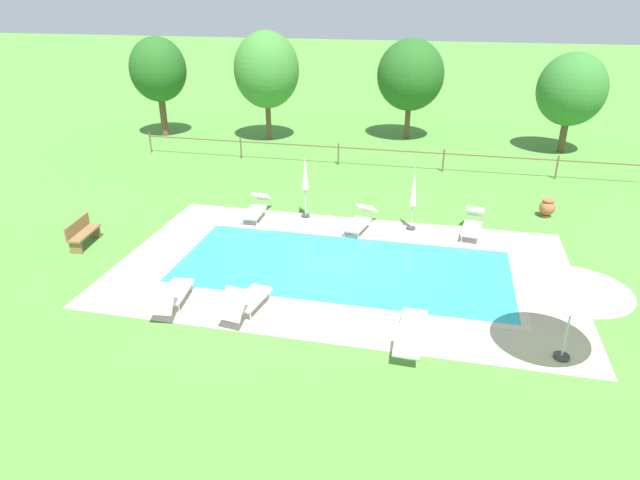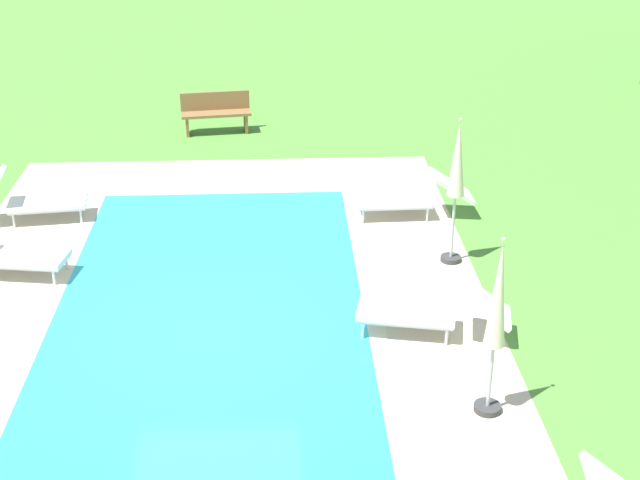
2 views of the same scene
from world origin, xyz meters
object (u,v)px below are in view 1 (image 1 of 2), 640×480
sun_lounger_north_far (360,220)px  tree_centre (267,70)px  patio_umbrella_closed_row_mid_west (414,192)px  patio_umbrella_open_foreground (578,282)px  sun_lounger_north_end (246,300)px  terracotta_urn_near_fence (547,208)px  wooden_bench_lawn_side (82,232)px  tree_west_mid (572,90)px  sun_lounger_south_near_corner (473,224)px  tree_east_mid (410,75)px  patio_umbrella_closed_row_west (305,178)px  sun_lounger_north_near_steps (256,208)px  tree_far_west (158,70)px  sun_lounger_north_mid (411,329)px  sun_lounger_south_mid (172,294)px

sun_lounger_north_far → tree_centre: 13.79m
sun_lounger_north_far → patio_umbrella_closed_row_mid_west: patio_umbrella_closed_row_mid_west is taller
patio_umbrella_open_foreground → tree_centre: size_ratio=0.40×
sun_lounger_north_end → terracotta_urn_near_fence: (8.54, 8.77, -0.03)m
wooden_bench_lawn_side → tree_west_mid: bearing=42.2°
patio_umbrella_open_foreground → wooden_bench_lawn_side: bearing=168.1°
sun_lounger_north_far → sun_lounger_south_near_corner: bearing=7.1°
tree_east_mid → tree_centre: bearing=-165.3°
sun_lounger_south_near_corner → patio_umbrella_closed_row_west: (-5.96, 0.23, 1.15)m
sun_lounger_north_far → patio_umbrella_open_foreground: (5.66, -6.30, 1.62)m
wooden_bench_lawn_side → tree_east_mid: 19.26m
tree_centre → sun_lounger_north_near_steps: bearing=-74.7°
patio_umbrella_closed_row_mid_west → tree_west_mid: 13.77m
wooden_bench_lawn_side → terracotta_urn_near_fence: bearing=21.5°
patio_umbrella_open_foreground → terracotta_urn_near_fence: patio_umbrella_open_foreground is taller
patio_umbrella_closed_row_mid_west → sun_lounger_north_far: bearing=-166.0°
sun_lounger_north_near_steps → tree_west_mid: (12.43, 11.98, 2.78)m
patio_umbrella_open_foreground → terracotta_urn_near_fence: bearing=84.5°
sun_lounger_north_near_steps → patio_umbrella_closed_row_west: bearing=12.8°
sun_lounger_north_far → tree_far_west: (-13.05, 11.01, 3.26)m
sun_lounger_south_near_corner → tree_far_west: bearing=148.0°
wooden_bench_lawn_side → tree_east_mid: (9.18, 16.67, 2.98)m
sun_lounger_north_near_steps → sun_lounger_north_mid: sun_lounger_north_near_steps is taller
sun_lounger_north_far → sun_lounger_south_near_corner: (3.81, 0.48, 0.01)m
sun_lounger_north_end → tree_centre: size_ratio=0.34×
sun_lounger_north_end → wooden_bench_lawn_side: bearing=157.3°
sun_lounger_north_near_steps → tree_far_west: size_ratio=0.38×
sun_lounger_north_far → patio_umbrella_closed_row_west: size_ratio=0.90×
patio_umbrella_closed_row_west → tree_centre: tree_centre is taller
sun_lounger_north_near_steps → sun_lounger_south_mid: (-0.13, -6.49, 0.02)m
patio_umbrella_open_foreground → tree_centre: tree_centre is taller
sun_lounger_south_near_corner → sun_lounger_north_end: bearing=-131.7°
wooden_bench_lawn_side → tree_west_mid: tree_west_mid is taller
patio_umbrella_closed_row_mid_west → wooden_bench_lawn_side: bearing=-160.3°
patio_umbrella_closed_row_mid_west → tree_far_west: size_ratio=0.42×
sun_lounger_south_near_corner → wooden_bench_lawn_side: bearing=-163.2°
sun_lounger_north_end → tree_east_mid: size_ratio=0.36×
sun_lounger_south_near_corner → tree_east_mid: 13.66m
sun_lounger_north_near_steps → sun_lounger_south_mid: sun_lounger_south_mid is taller
patio_umbrella_closed_row_west → tree_west_mid: (10.67, 11.58, 1.62)m
patio_umbrella_closed_row_west → sun_lounger_north_far: bearing=-18.3°
sun_lounger_south_mid → wooden_bench_lawn_side: 5.45m
tree_far_west → patio_umbrella_closed_row_west: bearing=-43.4°
tree_centre → tree_east_mid: (7.47, 1.96, -0.30)m
sun_lounger_north_near_steps → tree_west_mid: bearing=44.0°
tree_far_west → tree_east_mid: size_ratio=1.01×
sun_lounger_south_near_corner → tree_west_mid: 13.02m
tree_west_mid → terracotta_urn_near_fence: bearing=-101.7°
patio_umbrella_open_foreground → terracotta_urn_near_fence: (0.87, 9.00, -1.62)m
sun_lounger_north_far → tree_west_mid: 15.21m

